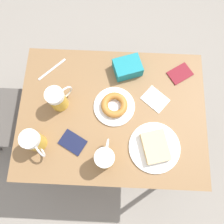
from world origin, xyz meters
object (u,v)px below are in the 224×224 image
at_px(plate_with_donut, 114,106).
at_px(passport_far_edge, 180,74).
at_px(beer_mug_right, 34,141).
at_px(beer_mug_left, 58,99).
at_px(napkin_folded, 155,99).
at_px(blue_pouch, 128,68).
at_px(plate_with_cake, 155,147).
at_px(passport_near_edge, 73,142).
at_px(fork, 52,69).
at_px(beer_mug_center, 105,158).

relative_size(plate_with_donut, passport_far_edge, 1.42).
bearing_deg(beer_mug_right, beer_mug_left, -21.70).
xyz_separation_m(napkin_folded, blue_pouch, (0.17, 0.16, 0.03)).
xyz_separation_m(plate_with_donut, beer_mug_left, (0.01, 0.29, 0.05)).
height_order(plate_with_cake, beer_mug_left, beer_mug_left).
relative_size(napkin_folded, passport_near_edge, 1.06).
height_order(fork, passport_near_edge, passport_near_edge).
bearing_deg(beer_mug_left, beer_mug_center, -137.89).
distance_m(beer_mug_center, passport_far_edge, 0.62).
distance_m(plate_with_donut, beer_mug_left, 0.29).
height_order(plate_with_donut, passport_far_edge, plate_with_donut).
xyz_separation_m(plate_with_cake, blue_pouch, (0.42, 0.15, 0.02)).
bearing_deg(fork, passport_far_edge, -89.62).
xyz_separation_m(beer_mug_left, fork, (0.20, 0.07, -0.07)).
xyz_separation_m(plate_with_donut, napkin_folded, (0.05, -0.22, -0.02)).
height_order(fork, passport_far_edge, passport_far_edge).
relative_size(napkin_folded, fork, 1.14).
relative_size(beer_mug_right, fork, 1.01).
bearing_deg(passport_near_edge, plate_with_cake, -91.02).
bearing_deg(blue_pouch, plate_with_cake, -160.73).
distance_m(beer_mug_left, passport_far_edge, 0.68).
relative_size(plate_with_donut, beer_mug_left, 1.52).
distance_m(plate_with_cake, passport_far_edge, 0.44).
distance_m(plate_with_donut, fork, 0.41).
bearing_deg(napkin_folded, beer_mug_right, 114.04).
bearing_deg(blue_pouch, passport_far_edge, -91.53).
distance_m(beer_mug_left, passport_near_edge, 0.23).
relative_size(beer_mug_center, blue_pouch, 0.83).
xyz_separation_m(plate_with_cake, fork, (0.41, 0.57, -0.02)).
bearing_deg(plate_with_cake, napkin_folded, -1.63).
xyz_separation_m(fork, blue_pouch, (0.01, -0.42, 0.03)).
xyz_separation_m(plate_with_cake, beer_mug_center, (-0.07, 0.24, 0.06)).
xyz_separation_m(plate_with_cake, napkin_folded, (0.26, -0.01, -0.01)).
relative_size(plate_with_cake, beer_mug_center, 1.80).
bearing_deg(plate_with_donut, beer_mug_right, 119.69).
relative_size(beer_mug_left, blue_pouch, 0.83).
bearing_deg(beer_mug_right, plate_with_donut, -60.31).
bearing_deg(blue_pouch, beer_mug_right, 134.50).
bearing_deg(passport_near_edge, passport_far_edge, -53.96).
bearing_deg(fork, blue_pouch, -88.28).
distance_m(beer_mug_left, fork, 0.22).
relative_size(plate_with_cake, fork, 1.82).
xyz_separation_m(napkin_folded, fork, (0.15, 0.58, -0.00)).
height_order(napkin_folded, passport_far_edge, passport_far_edge).
bearing_deg(beer_mug_left, passport_near_edge, -157.90).
distance_m(beer_mug_right, passport_near_edge, 0.18).
relative_size(plate_with_cake, plate_with_donut, 1.19).
xyz_separation_m(plate_with_donut, beer_mug_right, (-0.21, 0.37, 0.05)).
xyz_separation_m(plate_with_cake, beer_mug_right, (-0.01, 0.58, 0.06)).
distance_m(plate_with_cake, plate_with_donut, 0.30).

